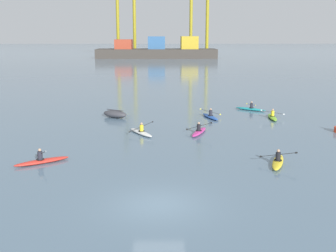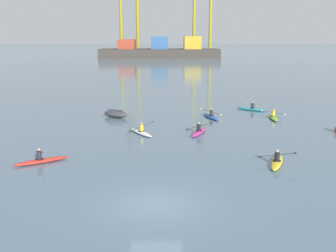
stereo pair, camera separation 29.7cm
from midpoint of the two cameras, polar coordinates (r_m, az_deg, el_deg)
ground_plane at (r=19.71m, az=-1.73°, el=-10.60°), size 800.00×800.00×0.00m
container_barge at (r=148.22m, az=-1.51°, el=10.17°), size 41.29×11.18×7.46m
gantry_crane_west at (r=163.58m, az=-5.81°, el=15.54°), size 7.48×18.83×34.24m
gantry_crane_west_mid at (r=162.37m, az=4.23°, el=15.83°), size 7.31×17.22×37.49m
capsized_dinghy at (r=40.21m, az=-7.42°, el=1.63°), size 2.78×2.32×0.76m
kayak_magenta at (r=33.47m, az=3.97°, el=-0.74°), size 2.07×3.39×1.03m
kayak_yellow at (r=26.34m, az=14.37°, el=-4.67°), size 2.14×3.40×0.95m
kayak_blue at (r=39.88m, az=5.54°, el=1.32°), size 2.13×3.43×1.00m
kayak_white at (r=33.26m, az=-3.93°, el=-0.82°), size 2.24×3.24×0.97m
kayak_lime at (r=40.60m, az=13.76°, el=1.22°), size 2.26×3.44×0.95m
kayak_red at (r=26.84m, az=-17.05°, el=-4.51°), size 3.17×2.38×1.07m
kayak_teal at (r=44.67m, az=10.96°, el=2.32°), size 3.06×2.55×0.95m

